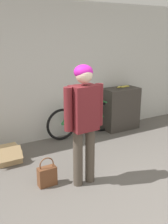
% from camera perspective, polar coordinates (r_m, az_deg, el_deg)
% --- Properties ---
extents(wall_back, '(8.00, 0.07, 2.60)m').
position_cam_1_polar(wall_back, '(5.01, -8.00, 8.38)').
color(wall_back, silver).
rests_on(wall_back, ground_plane).
extents(side_shelf, '(0.77, 0.42, 0.90)m').
position_cam_1_polar(side_shelf, '(5.73, 7.94, 0.74)').
color(side_shelf, '#38332D').
rests_on(side_shelf, ground_plane).
extents(person, '(0.57, 0.26, 1.64)m').
position_cam_1_polar(person, '(3.40, -0.01, -0.55)').
color(person, '#4C4238').
rests_on(person, ground_plane).
extents(bicycle, '(1.60, 0.46, 0.71)m').
position_cam_1_polar(bicycle, '(5.31, -0.19, -1.64)').
color(bicycle, black).
rests_on(bicycle, ground_plane).
extents(banana, '(0.34, 0.09, 0.04)m').
position_cam_1_polar(banana, '(5.69, 8.42, 5.47)').
color(banana, '#EAD64C').
rests_on(banana, side_shelf).
extents(handbag, '(0.25, 0.13, 0.42)m').
position_cam_1_polar(handbag, '(3.71, -8.03, -13.52)').
color(handbag, brown).
rests_on(handbag, ground_plane).
extents(cardboard_box, '(0.41, 0.49, 0.30)m').
position_cam_1_polar(cardboard_box, '(4.51, -16.49, -8.92)').
color(cardboard_box, tan).
rests_on(cardboard_box, ground_plane).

